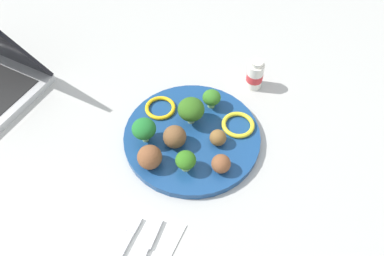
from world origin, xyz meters
The scene contains 16 objects.
ground_plane centered at (0.00, 0.00, 0.00)m, with size 4.00×4.00×0.00m, color #B2B2AD.
plate centered at (0.00, 0.00, 0.01)m, with size 0.28×0.28×0.02m, color navy.
broccoli_floret_mid_right centered at (0.03, 0.02, 0.05)m, with size 0.05×0.05×0.06m.
broccoli_floret_far_rim centered at (0.09, 0.00, 0.04)m, with size 0.04×0.04×0.04m.
broccoli_floret_back_right centered at (-0.06, 0.08, 0.05)m, with size 0.05×0.05×0.06m.
broccoli_floret_near_rim centered at (-0.08, -0.03, 0.04)m, with size 0.04×0.04×0.04m.
meatball_back_right centered at (-0.05, -0.09, 0.03)m, with size 0.04×0.04×0.04m, color brown.
meatball_front_left centered at (-0.04, 0.02, 0.04)m, with size 0.05×0.05×0.05m, color brown.
meatball_front_right centered at (0.01, -0.06, 0.03)m, with size 0.03×0.03×0.03m, color brown.
meatball_far_rim centered at (-0.10, 0.04, 0.04)m, with size 0.05×0.05×0.05m, color brown.
pepper_ring_mid_left centered at (0.03, 0.09, 0.02)m, with size 0.07×0.07×0.01m, color yellow.
pepper_ring_mid_right centered at (0.06, -0.07, 0.02)m, with size 0.07×0.07×0.01m, color yellow.
napkin centered at (-0.26, -0.03, 0.00)m, with size 0.17×0.12×0.01m, color white.
fork centered at (-0.25, -0.01, 0.01)m, with size 0.12×0.03×0.01m.
knife centered at (-0.25, -0.04, 0.01)m, with size 0.15×0.04×0.01m.
yogurt_bottle centered at (0.20, -0.05, 0.03)m, with size 0.04×0.04×0.07m.
Camera 1 is at (-0.40, -0.22, 0.61)m, focal length 34.30 mm.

